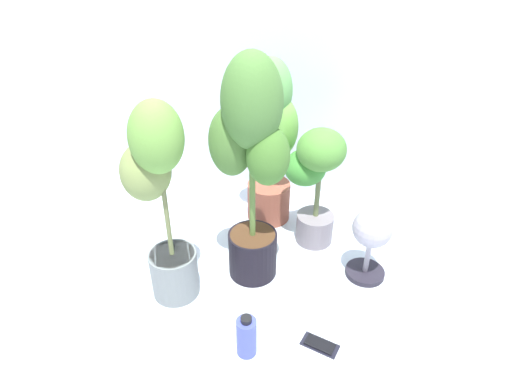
# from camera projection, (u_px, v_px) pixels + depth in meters

# --- Properties ---
(ground_plane) EXTENTS (8.00, 8.00, 0.00)m
(ground_plane) POSITION_uv_depth(u_px,v_px,m) (240.00, 281.00, 1.96)
(ground_plane) COLOR silver
(ground_plane) RESTS_ON ground
(mylar_back_wall) EXTENTS (3.20, 0.01, 2.00)m
(mylar_back_wall) POSITION_uv_depth(u_px,v_px,m) (270.00, 16.00, 2.15)
(mylar_back_wall) COLOR silver
(mylar_back_wall) RESTS_ON ground
(potted_plant_back_right) EXTENTS (0.35, 0.32, 0.62)m
(potted_plant_back_right) POSITION_uv_depth(u_px,v_px,m) (315.00, 176.00, 2.03)
(potted_plant_back_right) COLOR slate
(potted_plant_back_right) RESTS_ON ground
(potted_plant_front_left) EXTENTS (0.34, 0.29, 0.89)m
(potted_plant_front_left) POSITION_uv_depth(u_px,v_px,m) (160.00, 196.00, 1.65)
(potted_plant_front_left) COLOR slate
(potted_plant_front_left) RESTS_ON ground
(potted_plant_back_center) EXTENTS (0.36, 0.28, 0.88)m
(potted_plant_back_center) POSITION_uv_depth(u_px,v_px,m) (269.00, 136.00, 2.14)
(potted_plant_back_center) COLOR brown
(potted_plant_back_center) RESTS_ON ground
(potted_plant_center) EXTENTS (0.35, 0.24, 1.02)m
(potted_plant_center) POSITION_uv_depth(u_px,v_px,m) (251.00, 158.00, 1.70)
(potted_plant_center) COLOR black
(potted_plant_center) RESTS_ON ground
(cell_phone) EXTENTS (0.16, 0.11, 0.01)m
(cell_phone) POSITION_uv_depth(u_px,v_px,m) (320.00, 345.00, 1.66)
(cell_phone) COLOR black
(cell_phone) RESTS_ON ground
(floor_fan) EXTENTS (0.18, 0.18, 0.36)m
(floor_fan) POSITION_uv_depth(u_px,v_px,m) (372.00, 234.00, 1.87)
(floor_fan) COLOR #231F2A
(floor_fan) RESTS_ON ground
(nutrient_bottle) EXTENTS (0.08, 0.08, 0.19)m
(nutrient_bottle) POSITION_uv_depth(u_px,v_px,m) (246.00, 336.00, 1.59)
(nutrient_bottle) COLOR #444FBD
(nutrient_bottle) RESTS_ON ground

